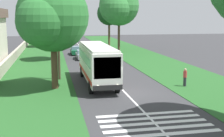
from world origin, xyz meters
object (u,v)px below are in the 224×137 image
trailing_car_1 (76,51)px  roadside_tree_left_1 (52,25)px  coach_bus (97,62)px  trailing_car_0 (82,55)px  roadside_tree_right_0 (118,7)px  utility_pole (58,40)px  roadside_tree_left_0 (50,12)px  pedestrian (185,77)px  roadside_tree_right_1 (108,14)px  roadside_tree_left_2 (51,18)px

trailing_car_1 → roadside_tree_left_1: roadside_tree_left_1 is taller
coach_bus → trailing_car_1: coach_bus is taller
trailing_car_0 → roadside_tree_right_0: size_ratio=0.36×
coach_bus → utility_pole: 4.76m
trailing_car_1 → utility_pole: 21.13m
utility_pole → trailing_car_0: bearing=-14.7°
trailing_car_0 → roadside_tree_left_0: size_ratio=0.43×
trailing_car_0 → roadside_tree_left_0: 21.24m
roadside_tree_right_0 → trailing_car_0: bearing=140.7°
coach_bus → roadside_tree_left_1: size_ratio=1.43×
roadside_tree_left_0 → pedestrian: size_ratio=5.90×
roadside_tree_right_0 → pedestrian: bearing=-180.0°
roadside_tree_left_0 → roadside_tree_right_1: (-0.92, -12.35, -0.52)m
roadside_tree_right_0 → roadside_tree_right_1: size_ratio=1.24×
roadside_tree_left_1 → roadside_tree_right_1: bearing=-32.7°
trailing_car_1 → roadside_tree_left_2: (-24.51, 4.05, 5.70)m
roadside_tree_left_1 → roadside_tree_right_0: bearing=-52.3°
roadside_tree_left_2 → utility_pole: (3.92, -0.68, -2.30)m
roadside_tree_left_0 → roadside_tree_left_1: (-19.61, -0.36, -2.19)m
roadside_tree_right_0 → pedestrian: (-29.37, -0.02, -7.26)m
pedestrian → roadside_tree_right_0: bearing=0.0°
utility_pole → pedestrian: utility_pole is taller
trailing_car_0 → roadside_tree_right_0: 14.03m
coach_bus → pedestrian: 8.45m
coach_bus → trailing_car_0: coach_bus is taller
trailing_car_0 → roadside_tree_right_1: (18.62, -7.56, 6.28)m
roadside_tree_left_2 → roadside_tree_right_0: 30.37m
roadside_tree_right_1 → roadside_tree_right_0: bearing=179.8°
utility_pole → roadside_tree_right_1: bearing=-18.9°
roadside_tree_left_1 → pedestrian: roadside_tree_left_1 is taller
roadside_tree_left_0 → utility_pole: roadside_tree_left_0 is taller
coach_bus → trailing_car_1: size_ratio=2.60×
utility_pole → roadside_tree_left_1: bearing=2.2°
trailing_car_1 → roadside_tree_left_1: (-5.93, 3.94, 4.61)m
roadside_tree_left_2 → utility_pole: roadside_tree_left_2 is taller
roadside_tree_right_1 → pedestrian: roadside_tree_right_1 is taller
trailing_car_0 → utility_pole: utility_pole is taller
roadside_tree_left_2 → pedestrian: bearing=-97.3°
coach_bus → roadside_tree_left_2: 6.19m
roadside_tree_left_1 → roadside_tree_right_0: size_ratio=0.65×
coach_bus → roadside_tree_right_0: bearing=-16.4°
roadside_tree_left_1 → trailing_car_0: bearing=-89.2°
trailing_car_1 → utility_pole: bearing=170.7°
roadside_tree_right_0 → coach_bus: bearing=163.6°
roadside_tree_right_1 → roadside_tree_left_0: bearing=85.7°
roadside_tree_left_2 → utility_pole: bearing=-9.8°
coach_bus → roadside_tree_right_0: roadside_tree_right_0 is taller
roadside_tree_left_0 → roadside_tree_right_1: bearing=-94.3°
coach_bus → trailing_car_1: (23.02, 0.23, -1.48)m
roadside_tree_left_1 → pedestrian: 23.82m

